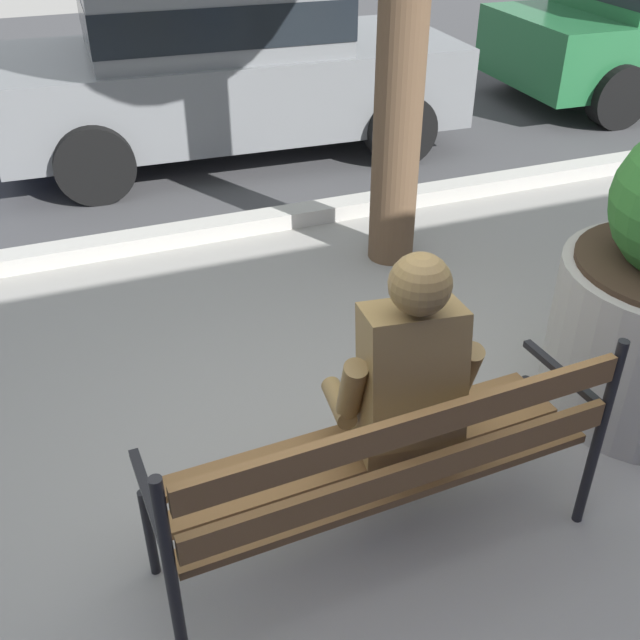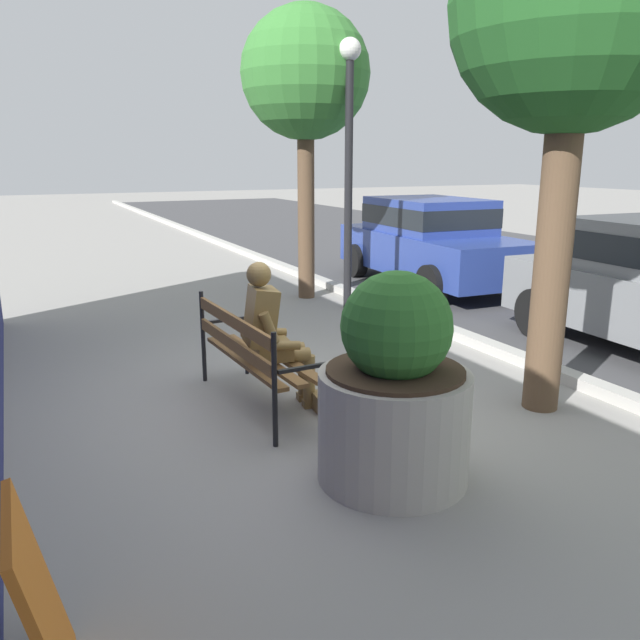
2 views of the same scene
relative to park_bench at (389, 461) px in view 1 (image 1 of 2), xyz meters
The scene contains 6 objects.
ground_plane 0.61m from the park_bench, 73.38° to the left, with size 80.00×80.00×0.00m, color gray.
street_surface 7.78m from the park_bench, 89.43° to the left, with size 60.00×9.00×0.01m, color #424244.
curb_stone 3.20m from the park_bench, 88.60° to the left, with size 60.00×0.20×0.12m, color #B2AFA8.
park_bench is the anchor object (origin of this frame).
bronze_statue_seated 0.28m from the park_bench, 55.99° to the left, with size 0.71×0.78×1.37m.
parked_car_grey 4.97m from the park_bench, 82.05° to the left, with size 4.17×2.07×1.56m.
Camera 1 is at (-1.06, -2.10, 2.52)m, focal length 41.93 mm.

